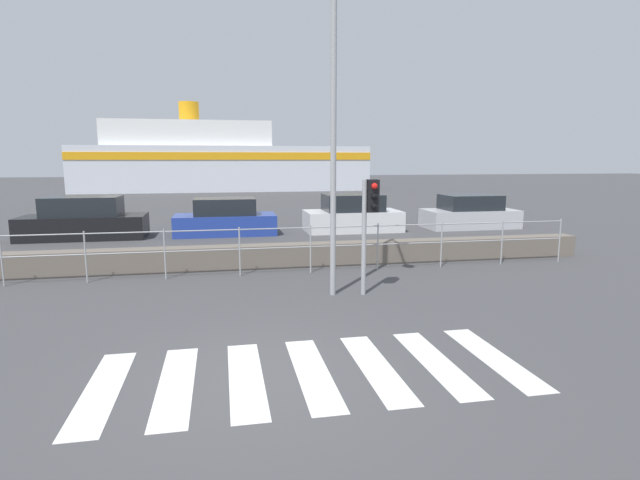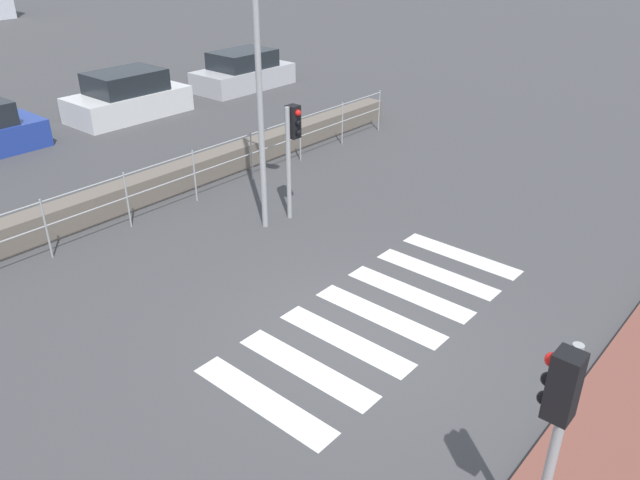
{
  "view_description": "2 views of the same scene",
  "coord_description": "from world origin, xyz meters",
  "px_view_note": "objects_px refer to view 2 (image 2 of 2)",
  "views": [
    {
      "loc": [
        -0.4,
        -6.33,
        2.89
      ],
      "look_at": [
        1.25,
        2.0,
        1.5
      ],
      "focal_mm": 28.0,
      "sensor_mm": 36.0,
      "label": 1
    },
    {
      "loc": [
        -6.39,
        -4.86,
        5.87
      ],
      "look_at": [
        0.4,
        1.0,
        1.2
      ],
      "focal_mm": 35.0,
      "sensor_mm": 36.0,
      "label": 2
    }
  ],
  "objects_px": {
    "traffic_light_near": "(558,414)",
    "traffic_light_far": "(292,137)",
    "streetlamp": "(265,19)",
    "parked_car_white": "(128,97)",
    "parked_car_silver": "(243,72)"
  },
  "relations": [
    {
      "from": "traffic_light_near",
      "to": "parked_car_white",
      "type": "distance_m",
      "value": 18.05
    },
    {
      "from": "parked_car_white",
      "to": "parked_car_silver",
      "type": "relative_size",
      "value": 0.99
    },
    {
      "from": "parked_car_white",
      "to": "parked_car_silver",
      "type": "bearing_deg",
      "value": -0.0
    },
    {
      "from": "traffic_light_near",
      "to": "traffic_light_far",
      "type": "height_order",
      "value": "traffic_light_near"
    },
    {
      "from": "parked_car_silver",
      "to": "parked_car_white",
      "type": "bearing_deg",
      "value": 180.0
    },
    {
      "from": "traffic_light_near",
      "to": "parked_car_silver",
      "type": "distance_m",
      "value": 20.49
    },
    {
      "from": "parked_car_silver",
      "to": "traffic_light_far",
      "type": "bearing_deg",
      "value": -127.8
    },
    {
      "from": "traffic_light_far",
      "to": "traffic_light_near",
      "type": "bearing_deg",
      "value": -121.11
    },
    {
      "from": "traffic_light_near",
      "to": "traffic_light_far",
      "type": "xyz_separation_m",
      "value": [
        4.48,
        7.42,
        -0.14
      ]
    },
    {
      "from": "traffic_light_far",
      "to": "parked_car_silver",
      "type": "bearing_deg",
      "value": 52.2
    },
    {
      "from": "traffic_light_far",
      "to": "streetlamp",
      "type": "height_order",
      "value": "streetlamp"
    },
    {
      "from": "traffic_light_far",
      "to": "parked_car_white",
      "type": "distance_m",
      "value": 9.64
    },
    {
      "from": "traffic_light_far",
      "to": "parked_car_white",
      "type": "bearing_deg",
      "value": 77.21
    },
    {
      "from": "parked_car_white",
      "to": "parked_car_silver",
      "type": "distance_m",
      "value": 5.12
    },
    {
      "from": "traffic_light_near",
      "to": "parked_car_white",
      "type": "bearing_deg",
      "value": 68.51
    }
  ]
}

